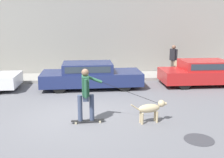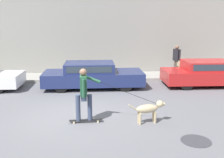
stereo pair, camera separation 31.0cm
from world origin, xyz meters
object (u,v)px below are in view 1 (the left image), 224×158
at_px(dog, 151,108).
at_px(pedestrian_with_bag, 173,59).
at_px(skateboarder, 86,93).
at_px(parked_car_2, 206,73).
at_px(parked_car_1, 91,75).

bearing_deg(dog, pedestrian_with_bag, 55.13).
height_order(dog, skateboarder, skateboarder).
relative_size(parked_car_2, pedestrian_with_bag, 2.71).
relative_size(skateboarder, pedestrian_with_bag, 1.68).
distance_m(parked_car_1, skateboarder, 4.33).
distance_m(parked_car_1, dog, 4.79).
distance_m(parked_car_2, dog, 5.89).
bearing_deg(parked_car_2, dog, -129.76).
relative_size(parked_car_1, parked_car_2, 1.03).
bearing_deg(pedestrian_with_bag, dog, 39.05).
distance_m(parked_car_2, pedestrian_with_bag, 1.99).
xyz_separation_m(parked_car_1, parked_car_2, (5.56, 0.00, 0.01)).
distance_m(parked_car_1, parked_car_2, 5.56).
relative_size(parked_car_1, skateboarder, 1.65).
bearing_deg(dog, parked_car_1, 100.50).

